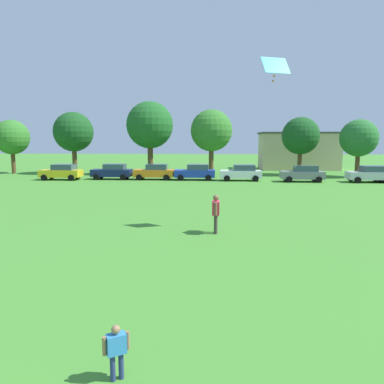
% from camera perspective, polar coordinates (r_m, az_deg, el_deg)
% --- Properties ---
extents(ground_plane, '(160.00, 160.00, 0.00)m').
position_cam_1_polar(ground_plane, '(32.38, -3.25, 0.60)').
color(ground_plane, '#42842D').
extents(child_kite_flyer, '(0.44, 0.33, 1.04)m').
position_cam_1_polar(child_kite_flyer, '(7.12, -11.81, -22.81)').
color(child_kite_flyer, navy).
rests_on(child_kite_flyer, ground).
extents(adult_bystander, '(0.34, 0.85, 1.79)m').
position_cam_1_polar(adult_bystander, '(16.65, 3.77, -2.93)').
color(adult_bystander, '#3F3833').
rests_on(adult_bystander, ground).
extents(kite, '(1.40, 0.97, 1.14)m').
position_cam_1_polar(kite, '(18.00, 12.97, 18.67)').
color(kite, '#3FBFE5').
extents(parked_car_yellow_0, '(4.30, 2.02, 1.68)m').
position_cam_1_polar(parked_car_yellow_0, '(41.51, -19.80, 2.99)').
color(parked_car_yellow_0, yellow).
rests_on(parked_car_yellow_0, ground).
extents(parked_car_navy_1, '(4.30, 2.02, 1.68)m').
position_cam_1_polar(parked_car_navy_1, '(40.58, -12.37, 3.17)').
color(parked_car_navy_1, '#141E4C').
rests_on(parked_car_navy_1, ground).
extents(parked_car_orange_2, '(4.30, 2.02, 1.68)m').
position_cam_1_polar(parked_car_orange_2, '(39.53, -5.87, 3.19)').
color(parked_car_orange_2, orange).
rests_on(parked_car_orange_2, ground).
extents(parked_car_blue_3, '(4.30, 2.02, 1.68)m').
position_cam_1_polar(parked_car_blue_3, '(38.93, 0.57, 3.16)').
color(parked_car_blue_3, '#1E38AD').
rests_on(parked_car_blue_3, ground).
extents(parked_car_white_4, '(4.30, 2.02, 1.68)m').
position_cam_1_polar(parked_car_white_4, '(38.63, 7.78, 3.04)').
color(parked_car_white_4, white).
rests_on(parked_car_white_4, ground).
extents(parked_car_gray_5, '(4.30, 2.02, 1.68)m').
position_cam_1_polar(parked_car_gray_5, '(38.92, 17.02, 2.80)').
color(parked_car_gray_5, slate).
rests_on(parked_car_gray_5, ground).
extents(parked_car_silver_6, '(4.30, 2.02, 1.68)m').
position_cam_1_polar(parked_car_silver_6, '(40.87, 26.21, 2.56)').
color(parked_car_silver_6, silver).
rests_on(parked_car_silver_6, ground).
extents(tree_far_left, '(4.36, 4.36, 6.80)m').
position_cam_1_polar(tree_far_left, '(51.77, -26.48, 7.69)').
color(tree_far_left, brown).
rests_on(tree_far_left, ground).
extents(tree_left, '(4.99, 4.99, 7.78)m').
position_cam_1_polar(tree_left, '(48.98, -18.13, 8.94)').
color(tree_left, brown).
rests_on(tree_left, ground).
extents(tree_center_left, '(5.75, 5.75, 8.96)m').
position_cam_1_polar(tree_center_left, '(45.68, -6.64, 10.37)').
color(tree_center_left, brown).
rests_on(tree_center_left, ground).
extents(tree_center_right, '(5.12, 5.12, 7.98)m').
position_cam_1_polar(tree_center_right, '(45.26, 3.07, 9.59)').
color(tree_center_right, brown).
rests_on(tree_center_right, ground).
extents(tree_right, '(4.50, 4.50, 7.01)m').
position_cam_1_polar(tree_right, '(46.21, 16.69, 8.42)').
color(tree_right, brown).
rests_on(tree_right, ground).
extents(tree_far_right, '(4.24, 4.24, 6.61)m').
position_cam_1_polar(tree_far_right, '(46.03, 24.75, 7.69)').
color(tree_far_right, brown).
rests_on(tree_far_right, ground).
extents(house_left, '(11.23, 6.40, 5.38)m').
position_cam_1_polar(house_left, '(55.57, 16.30, 6.24)').
color(house_left, beige).
rests_on(house_left, ground).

